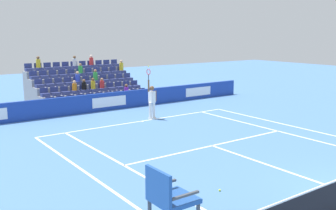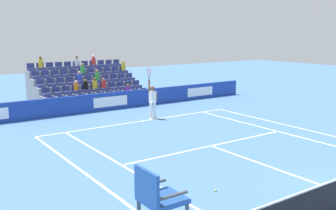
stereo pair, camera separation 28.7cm
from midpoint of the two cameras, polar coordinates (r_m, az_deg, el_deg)
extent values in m
cube|color=white|center=(20.37, -3.47, -2.36)|extent=(10.97, 0.10, 0.01)
cube|color=white|center=(16.09, 6.83, -5.95)|extent=(8.23, 0.10, 0.01)
cube|color=white|center=(13.98, 15.67, -8.85)|extent=(0.10, 6.40, 0.01)
cube|color=white|center=(13.44, -5.25, -9.29)|extent=(0.10, 11.89, 0.01)
cube|color=white|center=(18.72, 17.26, -4.00)|extent=(0.10, 11.89, 0.01)
cube|color=white|center=(12.87, -10.65, -10.36)|extent=(0.10, 11.89, 0.01)
cube|color=white|center=(19.79, 19.72, -3.36)|extent=(0.10, 11.89, 0.01)
cube|color=white|center=(20.29, -3.33, -2.41)|extent=(0.10, 0.20, 0.01)
cube|color=#193899|center=(23.40, -8.15, 0.55)|extent=(20.60, 0.20, 1.05)
cube|color=white|center=(27.05, 5.05, 1.97)|extent=(2.20, 0.01, 0.59)
cube|color=white|center=(23.31, -8.03, 0.51)|extent=(2.20, 0.01, 0.59)
cylinder|color=white|center=(20.88, -1.62, -0.77)|extent=(0.16, 0.16, 0.90)
cylinder|color=white|center=(20.73, -2.13, -0.86)|extent=(0.16, 0.16, 0.90)
cube|color=white|center=(20.96, -1.61, -1.87)|extent=(0.15, 0.27, 0.08)
cube|color=white|center=(20.81, -2.12, -1.97)|extent=(0.15, 0.27, 0.08)
cube|color=white|center=(20.67, -1.88, 1.22)|extent=(0.26, 0.38, 0.60)
sphere|color=brown|center=(20.60, -1.89, 2.49)|extent=(0.24, 0.24, 0.24)
cylinder|color=brown|center=(20.44, -2.37, 2.84)|extent=(0.09, 0.09, 0.62)
cylinder|color=brown|center=(20.76, -1.33, 1.33)|extent=(0.09, 0.09, 0.56)
cylinder|color=black|center=(20.38, -2.38, 4.10)|extent=(0.04, 0.04, 0.28)
torus|color=red|center=(20.35, -2.39, 4.88)|extent=(0.06, 0.31, 0.31)
sphere|color=#D1E533|center=(20.33, -2.40, 5.67)|extent=(0.07, 0.07, 0.07)
cube|color=#23519E|center=(6.87, 0.44, -13.60)|extent=(0.70, 0.70, 0.08)
cube|color=#23519E|center=(6.58, -1.88, -11.74)|extent=(0.06, 0.70, 0.55)
cube|color=#474C54|center=(7.04, -1.10, -11.38)|extent=(0.56, 0.05, 0.04)
cube|color=#474C54|center=(6.56, 2.09, -13.09)|extent=(0.56, 0.05, 0.04)
cube|color=gray|center=(24.41, -9.27, 0.18)|extent=(6.82, 0.95, 0.42)
cube|color=navy|center=(25.82, -3.09, 1.57)|extent=(0.48, 0.44, 0.20)
cube|color=navy|center=(25.95, -3.32, 2.17)|extent=(0.48, 0.04, 0.30)
cube|color=navy|center=(25.50, -4.27, 1.44)|extent=(0.48, 0.44, 0.20)
cube|color=navy|center=(25.64, -4.50, 2.05)|extent=(0.48, 0.04, 0.30)
cube|color=navy|center=(25.20, -5.48, 1.31)|extent=(0.48, 0.44, 0.20)
cube|color=navy|center=(25.33, -5.71, 1.93)|extent=(0.48, 0.04, 0.30)
cube|color=navy|center=(24.91, -6.72, 1.18)|extent=(0.48, 0.44, 0.20)
cube|color=navy|center=(25.04, -6.95, 1.80)|extent=(0.48, 0.04, 0.30)
cube|color=navy|center=(24.62, -8.00, 1.04)|extent=(0.48, 0.44, 0.20)
cube|color=navy|center=(24.76, -8.22, 1.67)|extent=(0.48, 0.04, 0.30)
cube|color=navy|center=(24.36, -9.30, 0.90)|extent=(0.48, 0.44, 0.20)
cube|color=navy|center=(24.49, -9.52, 1.54)|extent=(0.48, 0.04, 0.30)
cube|color=navy|center=(24.10, -10.62, 0.75)|extent=(0.48, 0.44, 0.20)
cube|color=navy|center=(24.24, -10.84, 1.40)|extent=(0.48, 0.04, 0.30)
cube|color=navy|center=(23.86, -11.98, 0.60)|extent=(0.48, 0.44, 0.20)
cube|color=navy|center=(24.00, -12.19, 1.26)|extent=(0.48, 0.04, 0.30)
cube|color=navy|center=(23.63, -13.36, 0.45)|extent=(0.48, 0.44, 0.20)
cube|color=navy|center=(23.77, -13.56, 1.12)|extent=(0.48, 0.04, 0.30)
cube|color=navy|center=(23.41, -14.77, 0.30)|extent=(0.48, 0.44, 0.20)
cube|color=navy|center=(23.56, -14.97, 0.97)|extent=(0.48, 0.04, 0.30)
cube|color=navy|center=(23.21, -16.20, 0.14)|extent=(0.48, 0.44, 0.20)
cube|color=navy|center=(23.36, -16.39, 0.82)|extent=(0.48, 0.04, 0.30)
cube|color=gray|center=(25.22, -10.22, 0.97)|extent=(6.82, 0.95, 0.84)
cube|color=navy|center=(26.56, -4.18, 2.73)|extent=(0.48, 0.44, 0.20)
cube|color=navy|center=(26.70, -4.40, 3.31)|extent=(0.48, 0.04, 0.30)
cube|color=navy|center=(26.26, -5.34, 2.62)|extent=(0.48, 0.44, 0.20)
cube|color=navy|center=(26.39, -5.56, 3.20)|extent=(0.48, 0.04, 0.30)
cube|color=navy|center=(25.96, -6.53, 2.50)|extent=(0.48, 0.44, 0.20)
cube|color=navy|center=(26.10, -6.75, 3.10)|extent=(0.48, 0.04, 0.30)
cube|color=navy|center=(25.67, -7.75, 2.39)|extent=(0.48, 0.44, 0.20)
cube|color=navy|center=(25.82, -7.97, 2.99)|extent=(0.48, 0.04, 0.30)
cube|color=navy|center=(25.40, -8.99, 2.26)|extent=(0.48, 0.44, 0.20)
cube|color=navy|center=(25.55, -9.21, 2.87)|extent=(0.48, 0.04, 0.30)
cube|color=navy|center=(25.14, -10.26, 2.14)|extent=(0.48, 0.44, 0.20)
cube|color=navy|center=(25.29, -10.47, 2.75)|extent=(0.48, 0.04, 0.30)
cube|color=navy|center=(24.89, -11.56, 2.01)|extent=(0.48, 0.44, 0.20)
cube|color=navy|center=(25.04, -11.76, 2.63)|extent=(0.48, 0.04, 0.30)
cube|color=navy|center=(24.66, -12.88, 1.88)|extent=(0.48, 0.44, 0.20)
cube|color=navy|center=(24.81, -13.08, 2.50)|extent=(0.48, 0.04, 0.30)
cube|color=navy|center=(24.44, -14.23, 1.74)|extent=(0.48, 0.44, 0.20)
cube|color=navy|center=(24.59, -14.42, 2.38)|extent=(0.48, 0.04, 0.30)
cube|color=navy|center=(24.23, -15.60, 1.60)|extent=(0.48, 0.44, 0.20)
cube|color=navy|center=(24.38, -15.78, 2.24)|extent=(0.48, 0.04, 0.30)
cube|color=navy|center=(24.04, -16.99, 1.46)|extent=(0.48, 0.44, 0.20)
cube|color=navy|center=(24.19, -17.17, 2.11)|extent=(0.48, 0.04, 0.30)
cube|color=gray|center=(26.05, -11.12, 1.71)|extent=(6.82, 0.95, 1.26)
cube|color=navy|center=(27.32, -5.21, 3.82)|extent=(0.48, 0.44, 0.20)
cube|color=navy|center=(27.47, -5.42, 4.38)|extent=(0.48, 0.04, 0.30)
cube|color=navy|center=(27.03, -6.35, 3.72)|extent=(0.48, 0.44, 0.20)
cube|color=navy|center=(27.17, -6.56, 4.29)|extent=(0.48, 0.04, 0.30)
cube|color=navy|center=(26.74, -7.52, 3.62)|extent=(0.48, 0.44, 0.20)
cube|color=navy|center=(26.89, -7.73, 4.19)|extent=(0.48, 0.04, 0.30)
cube|color=navy|center=(26.46, -8.71, 3.52)|extent=(0.48, 0.44, 0.20)
cube|color=navy|center=(26.61, -8.92, 4.10)|extent=(0.48, 0.04, 0.30)
cube|color=navy|center=(26.20, -9.93, 3.41)|extent=(0.48, 0.44, 0.20)
cube|color=navy|center=(26.35, -10.13, 4.00)|extent=(0.48, 0.04, 0.30)
cube|color=navy|center=(25.94, -11.17, 3.30)|extent=(0.48, 0.44, 0.20)
cube|color=navy|center=(26.10, -11.37, 3.89)|extent=(0.48, 0.04, 0.30)
cube|color=navy|center=(25.70, -12.44, 3.19)|extent=(0.48, 0.44, 0.20)
cube|color=navy|center=(25.86, -12.63, 3.78)|extent=(0.48, 0.04, 0.30)
cube|color=navy|center=(25.48, -13.73, 3.07)|extent=(0.48, 0.44, 0.20)
cube|color=navy|center=(25.63, -13.91, 3.67)|extent=(0.48, 0.04, 0.30)
cube|color=navy|center=(25.26, -15.04, 2.95)|extent=(0.48, 0.44, 0.20)
cube|color=navy|center=(25.42, -15.22, 3.55)|extent=(0.48, 0.04, 0.30)
cube|color=navy|center=(25.06, -16.37, 2.82)|extent=(0.48, 0.44, 0.20)
cube|color=navy|center=(25.22, -16.54, 3.43)|extent=(0.48, 0.04, 0.30)
cube|color=navy|center=(24.88, -17.72, 2.69)|extent=(0.48, 0.44, 0.20)
cube|color=navy|center=(25.04, -17.89, 3.31)|extent=(0.48, 0.04, 0.30)
cube|color=gray|center=(26.88, -11.95, 2.40)|extent=(6.82, 0.95, 1.68)
cube|color=navy|center=(28.10, -6.19, 4.85)|extent=(0.48, 0.44, 0.20)
cube|color=navy|center=(28.26, -6.39, 5.39)|extent=(0.48, 0.04, 0.30)
cube|color=navy|center=(27.81, -7.31, 4.77)|extent=(0.48, 0.44, 0.20)
cube|color=navy|center=(27.97, -7.51, 5.31)|extent=(0.48, 0.04, 0.30)
cube|color=navy|center=(27.53, -8.46, 4.68)|extent=(0.48, 0.44, 0.20)
cube|color=navy|center=(27.69, -8.65, 5.23)|extent=(0.48, 0.04, 0.30)
cube|color=navy|center=(27.27, -9.62, 4.59)|extent=(0.48, 0.44, 0.20)
cube|color=navy|center=(27.42, -9.82, 5.14)|extent=(0.48, 0.04, 0.30)
cube|color=navy|center=(27.01, -10.82, 4.49)|extent=(0.48, 0.44, 0.20)
cube|color=navy|center=(27.17, -11.01, 5.05)|extent=(0.48, 0.04, 0.30)
cube|color=navy|center=(26.76, -12.03, 4.40)|extent=(0.48, 0.44, 0.20)
cube|color=navy|center=(26.92, -12.22, 4.96)|extent=(0.48, 0.04, 0.30)
cube|color=navy|center=(26.53, -13.26, 4.29)|extent=(0.48, 0.44, 0.20)
cube|color=navy|center=(26.69, -13.45, 4.86)|extent=(0.48, 0.04, 0.30)
cube|color=navy|center=(26.31, -14.52, 4.19)|extent=(0.48, 0.44, 0.20)
cube|color=navy|center=(26.47, -14.70, 4.76)|extent=(0.48, 0.04, 0.30)
cube|color=navy|center=(26.10, -15.80, 4.08)|extent=(0.48, 0.44, 0.20)
cube|color=navy|center=(26.27, -15.97, 4.65)|extent=(0.48, 0.04, 0.30)
cube|color=navy|center=(25.91, -17.09, 3.96)|extent=(0.48, 0.44, 0.20)
cube|color=navy|center=(26.07, -17.26, 4.55)|extent=(0.48, 0.04, 0.30)
cube|color=navy|center=(25.73, -18.41, 3.84)|extent=(0.48, 0.44, 0.20)
cube|color=navy|center=(25.90, -18.57, 4.43)|extent=(0.48, 0.04, 0.30)
cube|color=gray|center=(27.72, -12.74, 3.05)|extent=(6.82, 0.95, 2.10)
cube|color=navy|center=(28.90, -7.11, 5.83)|extent=(0.48, 0.44, 0.20)
cube|color=navy|center=(29.06, -7.31, 6.34)|extent=(0.48, 0.04, 0.30)
cube|color=navy|center=(28.62, -8.22, 5.75)|extent=(0.48, 0.44, 0.20)
cube|color=navy|center=(28.78, -8.41, 6.27)|extent=(0.48, 0.04, 0.30)
cube|color=navy|center=(28.35, -9.34, 5.67)|extent=(0.48, 0.44, 0.20)
cube|color=navy|center=(28.51, -9.53, 6.20)|extent=(0.48, 0.04, 0.30)
cube|color=navy|center=(28.09, -10.48, 5.59)|extent=(0.48, 0.44, 0.20)
cube|color=navy|center=(28.25, -10.67, 6.12)|extent=(0.48, 0.04, 0.30)
cube|color=navy|center=(27.84, -11.65, 5.51)|extent=(0.48, 0.44, 0.20)
cube|color=navy|center=(28.00, -11.83, 6.04)|extent=(0.48, 0.04, 0.30)
cube|color=navy|center=(27.60, -12.84, 5.42)|extent=(0.48, 0.44, 0.20)
cube|color=navy|center=(27.76, -13.01, 5.96)|extent=(0.48, 0.04, 0.30)
cube|color=navy|center=(27.37, -14.04, 5.33)|extent=(0.48, 0.44, 0.20)
cube|color=navy|center=(27.54, -14.22, 5.87)|extent=(0.48, 0.04, 0.30)
cube|color=navy|center=(27.16, -15.27, 5.23)|extent=(0.48, 0.44, 0.20)
cube|color=navy|center=(27.33, -15.44, 5.78)|extent=(0.48, 0.04, 0.30)
cube|color=navy|center=(26.96, -16.51, 5.13)|extent=(0.48, 0.44, 0.20)
cube|color=navy|center=(27.13, -16.67, 5.69)|extent=(0.48, 0.04, 0.30)
cube|color=navy|center=(26.77, -17.77, 5.03)|extent=(0.48, 0.44, 0.20)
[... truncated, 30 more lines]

